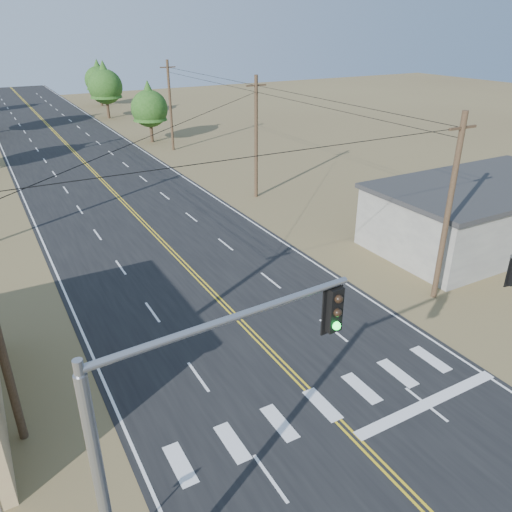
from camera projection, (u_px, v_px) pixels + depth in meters
road at (146, 226)px, 37.09m from camera, size 15.00×200.00×0.02m
building_right at (482, 214)px, 33.63m from camera, size 15.00×8.00×4.00m
utility_pole_right_near at (449, 209)px, 25.38m from camera, size 1.80×0.30×10.00m
utility_pole_right_mid at (256, 137)px, 41.15m from camera, size 1.80×0.30×10.00m
utility_pole_right_far at (170, 105)px, 56.92m from camera, size 1.80×0.30×10.00m
signal_mast_left at (182, 428)px, 11.17m from camera, size 6.67×0.69×8.14m
tree_right_near at (149, 105)px, 61.04m from camera, size 4.46×4.46×7.44m
tree_right_mid at (105, 83)px, 76.24m from camera, size 5.17×5.17×8.62m
tree_right_far at (98, 77)px, 87.98m from camera, size 4.78×4.78×7.97m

